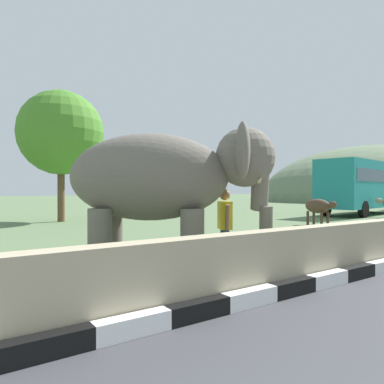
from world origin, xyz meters
name	(u,v)px	position (x,y,z in m)	size (l,w,h in m)	color
barrier_parapet	(191,275)	(2.00, 4.35, 0.50)	(28.00, 0.36, 1.00)	tan
elephant	(168,179)	(2.86, 6.40, 1.85)	(3.94, 3.64, 2.86)	#6C635A
person_handler	(225,224)	(4.10, 6.15, 0.93)	(0.40, 0.62, 1.66)	navy
bus_teal	(362,183)	(22.29, 13.48, 2.08)	(9.38, 3.93, 3.50)	teal
cow_near	(318,207)	(13.34, 10.49, 0.87)	(0.90, 1.93, 1.23)	#473323
tree_distant	(61,133)	(4.19, 19.41, 4.59)	(4.35, 4.35, 6.78)	brown
hill_east	(375,200)	(55.00, 29.92, 0.00)	(39.48, 31.58, 17.11)	#617356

